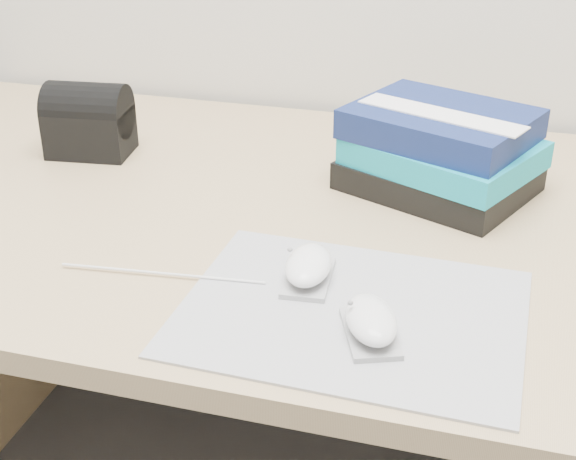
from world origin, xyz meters
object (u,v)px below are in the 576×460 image
(book_stack, at_px, (441,151))
(pouch, at_px, (89,120))
(mouse_rear, at_px, (308,267))
(desk, at_px, (352,332))
(mouse_front, at_px, (371,322))

(book_stack, xyz_separation_m, pouch, (-0.54, -0.01, -0.00))
(mouse_rear, height_order, pouch, pouch)
(desk, distance_m, book_stack, 0.32)
(mouse_rear, distance_m, book_stack, 0.32)
(desk, relative_size, mouse_front, 15.40)
(mouse_front, relative_size, book_stack, 0.34)
(mouse_front, xyz_separation_m, book_stack, (0.03, 0.39, 0.04))
(mouse_front, distance_m, book_stack, 0.39)
(mouse_rear, xyz_separation_m, mouse_front, (0.09, -0.09, -0.00))
(book_stack, bearing_deg, mouse_rear, -110.78)
(mouse_front, height_order, pouch, pouch)
(desk, relative_size, pouch, 11.89)
(desk, height_order, book_stack, book_stack)
(mouse_rear, xyz_separation_m, pouch, (-0.43, 0.29, 0.04))
(mouse_front, xyz_separation_m, pouch, (-0.52, 0.38, 0.04))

